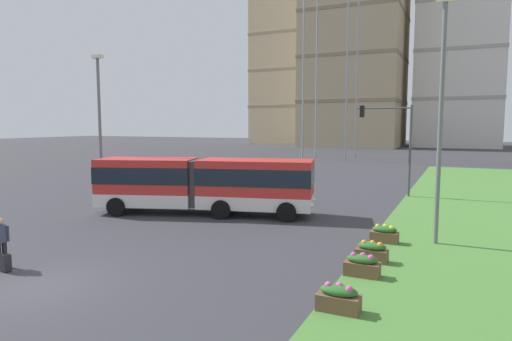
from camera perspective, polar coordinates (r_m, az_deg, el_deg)
name	(u,v)px	position (r m, az deg, el deg)	size (l,w,h in m)	color
ground_plane	(36,287)	(15.30, -26.41, -13.30)	(260.00, 260.00, 0.00)	#38383D
grass_median	(506,252)	(19.58, 29.44, -9.14)	(10.00, 70.00, 0.08)	#4C8438
articulated_bus	(204,184)	(24.25, -6.64, -1.72)	(12.01, 5.70, 3.00)	red
car_white_van	(222,176)	(35.87, -4.39, -0.65)	(4.51, 2.25, 1.58)	silver
pedestrian_crossing	(1,239)	(17.50, -29.97, -7.66)	(0.36, 0.57, 1.74)	black
rolling_suitcase	(5,262)	(17.20, -29.52, -10.24)	(0.39, 0.29, 0.97)	#232328
flower_planter_0	(339,298)	(12.08, 10.57, -15.80)	(1.10, 0.56, 0.74)	brown
flower_planter_1	(362,265)	(14.80, 13.49, -11.74)	(1.10, 0.56, 0.74)	brown
flower_planter_2	(372,252)	(16.34, 14.66, -10.06)	(1.10, 0.56, 0.74)	brown
flower_planter_3	(384,234)	(19.00, 16.18, -7.84)	(1.10, 0.56, 0.74)	brown
traffic_light_far_right	(393,134)	(31.19, 17.18, 4.46)	(3.60, 0.28, 6.15)	#474C51
streetlight_left	(100,123)	(28.55, -19.44, 5.75)	(0.70, 0.28, 8.99)	slate
streetlight_median	(441,113)	(19.02, 22.67, 6.83)	(0.70, 0.28, 9.74)	slate
apartment_tower_west	(290,38)	(119.24, 4.37, 16.58)	(16.73, 15.28, 53.62)	beige
apartment_tower_westcentre	(355,40)	(102.45, 12.66, 16.09)	(20.34, 19.82, 46.17)	tan
apartment_tower_centre	(460,55)	(107.16, 24.69, 13.29)	(17.24, 16.81, 38.96)	silver
transmission_pylon	(332,21)	(65.18, 9.71, 18.36)	(9.00, 6.24, 34.98)	gray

